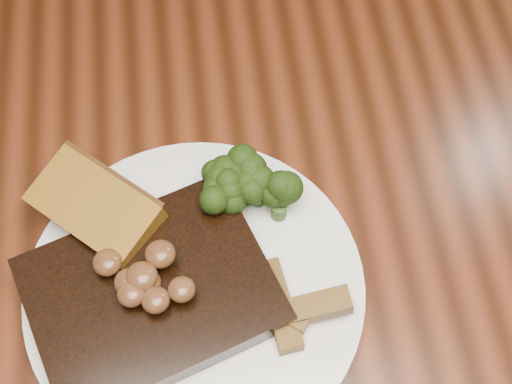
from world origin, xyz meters
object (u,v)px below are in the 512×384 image
Objects in this scene: plate at (195,291)px; potato_wedges at (264,273)px; steak at (152,294)px; garlic_bread at (100,218)px; dining_table at (265,255)px.

potato_wedges reaches higher than plate.
potato_wedges is (0.06, 0.00, 0.02)m from plate.
garlic_bread is at bearing 99.70° from steak.
steak is (-0.03, -0.01, 0.02)m from plate.
steak reaches higher than plate.
plate is at bearing -0.09° from garlic_bread.
steak is at bearing -169.33° from plate.
steak is (-0.10, -0.07, 0.12)m from dining_table.
garlic_bread is 0.14m from potato_wedges.
plate is at bearing -135.02° from dining_table.
dining_table is 8.73× the size of steak.
plate is at bearing -7.96° from steak.
dining_table is at bearing 44.98° from plate.
plate is 0.04m from steak.
plate is 0.06m from potato_wedges.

